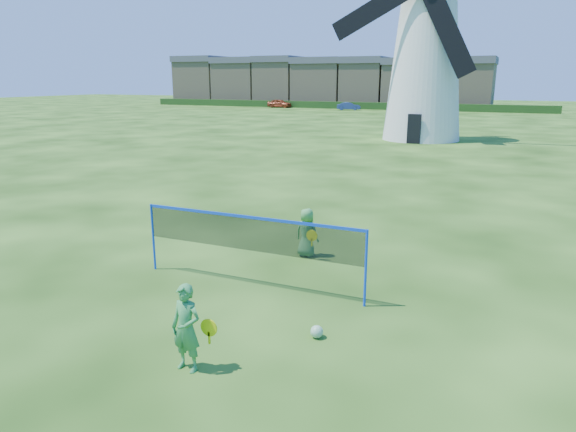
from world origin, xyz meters
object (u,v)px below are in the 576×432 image
at_px(windmill, 425,58).
at_px(car_right, 349,106).
at_px(car_left, 280,103).
at_px(player_boy, 307,233).
at_px(play_ball, 317,332).
at_px(player_girl, 186,328).
at_px(badminton_net, 250,235).

height_order(windmill, car_right, windmill).
bearing_deg(car_left, player_boy, -152.52).
bearing_deg(windmill, play_ball, -83.04).
bearing_deg(player_girl, badminton_net, 105.32).
xyz_separation_m(windmill, badminton_net, (1.67, -29.41, -4.58)).
distance_m(badminton_net, car_left, 71.19).
relative_size(badminton_net, play_ball, 22.95).
distance_m(windmill, badminton_net, 29.82).
bearing_deg(play_ball, badminton_net, 143.46).
relative_size(windmill, play_ball, 76.06).
bearing_deg(play_ball, player_girl, -129.69).
xyz_separation_m(player_girl, car_left, (-30.09, 68.11, -0.04)).
distance_m(badminton_net, player_girl, 3.38).
height_order(badminton_net, play_ball, badminton_net).
xyz_separation_m(play_ball, car_right, (-19.76, 64.42, 0.43)).
height_order(windmill, car_left, windmill).
xyz_separation_m(player_girl, play_ball, (1.43, 1.72, -0.57)).
distance_m(windmill, car_right, 37.42).
height_order(play_ball, car_right, car_right).
bearing_deg(player_boy, windmill, -79.58).
height_order(player_girl, play_ball, player_girl).
height_order(badminton_net, car_right, badminton_net).
xyz_separation_m(windmill, play_ball, (3.78, -30.98, -5.61)).
bearing_deg(player_girl, play_ball, 53.93).
height_order(windmill, badminton_net, windmill).
xyz_separation_m(windmill, car_right, (-15.98, 33.44, -5.18)).
bearing_deg(badminton_net, play_ball, -36.54).
distance_m(windmill, player_girl, 33.17).
xyz_separation_m(badminton_net, car_left, (-29.41, 64.82, -0.50)).
distance_m(player_boy, car_left, 69.28).
distance_m(badminton_net, player_boy, 2.36).
bearing_deg(car_right, badminton_net, -176.51).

